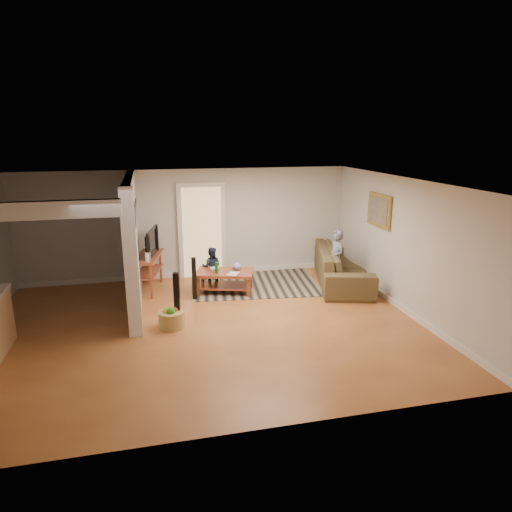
% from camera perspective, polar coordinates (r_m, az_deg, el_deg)
% --- Properties ---
extents(ground, '(7.50, 7.50, 0.00)m').
position_cam_1_polar(ground, '(8.14, -6.16, -8.76)').
color(ground, brown).
rests_on(ground, ground).
extents(room_shell, '(7.54, 6.02, 2.52)m').
position_cam_1_polar(room_shell, '(8.03, -14.40, 1.50)').
color(room_shell, beige).
rests_on(room_shell, ground).
extents(area_rug, '(3.00, 2.33, 0.01)m').
position_cam_1_polar(area_rug, '(10.29, -0.20, -3.41)').
color(area_rug, black).
rests_on(area_rug, ground).
extents(sofa, '(1.75, 2.88, 0.79)m').
position_cam_1_polar(sofa, '(10.57, 10.63, -3.21)').
color(sofa, '#423B21').
rests_on(sofa, ground).
extents(coffee_table, '(1.34, 1.01, 0.70)m').
position_cam_1_polar(coffee_table, '(9.66, -3.81, -2.48)').
color(coffee_table, maroon).
rests_on(coffee_table, ground).
extents(tv_console, '(0.71, 1.30, 1.06)m').
position_cam_1_polar(tv_console, '(9.93, -13.29, -0.31)').
color(tv_console, maroon).
rests_on(tv_console, ground).
extents(speaker_left, '(0.12, 0.12, 0.97)m').
position_cam_1_polar(speaker_left, '(8.08, -9.84, -5.36)').
color(speaker_left, black).
rests_on(speaker_left, ground).
extents(speaker_right, '(0.09, 0.09, 0.89)m').
position_cam_1_polar(speaker_right, '(9.28, -7.74, -2.81)').
color(speaker_right, black).
rests_on(speaker_right, ground).
extents(toy_basket, '(0.45, 0.45, 0.40)m').
position_cam_1_polar(toy_basket, '(8.13, -10.52, -7.69)').
color(toy_basket, olive).
rests_on(toy_basket, ground).
extents(child, '(0.35, 0.50, 1.30)m').
position_cam_1_polar(child, '(10.17, 9.82, -3.91)').
color(child, slate).
rests_on(child, ground).
extents(toddler, '(0.50, 0.43, 0.89)m').
position_cam_1_polar(toddler, '(10.15, -5.51, -3.78)').
color(toddler, '#1E273F').
rests_on(toddler, ground).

